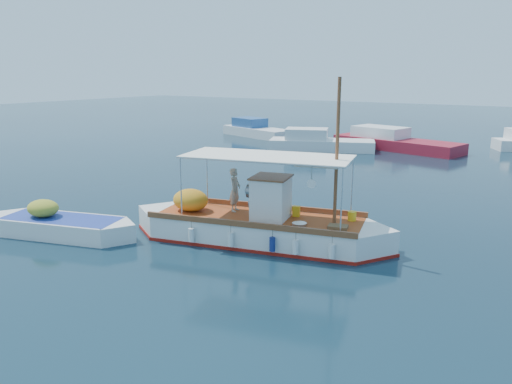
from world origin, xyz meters
The scene contains 6 objects.
ground centered at (0.00, 0.00, 0.00)m, with size 160.00×160.00×0.00m, color black.
fishing_caique centered at (-0.39, -0.28, 0.50)m, with size 9.11×4.03×5.71m.
dinghy centered at (-6.56, -3.53, 0.30)m, with size 5.64×2.77×1.43m.
bg_boat_nw centered at (-7.52, 19.43, 0.49)m, with size 7.95×5.09×1.80m.
bg_boat_n centered at (-3.06, 23.01, 0.49)m, with size 10.10×5.10×1.80m.
bg_boat_far_w centered at (-15.93, 23.90, 0.49)m, with size 7.72×4.51×1.80m.
Camera 1 is at (8.41, -14.03, 5.66)m, focal length 35.00 mm.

